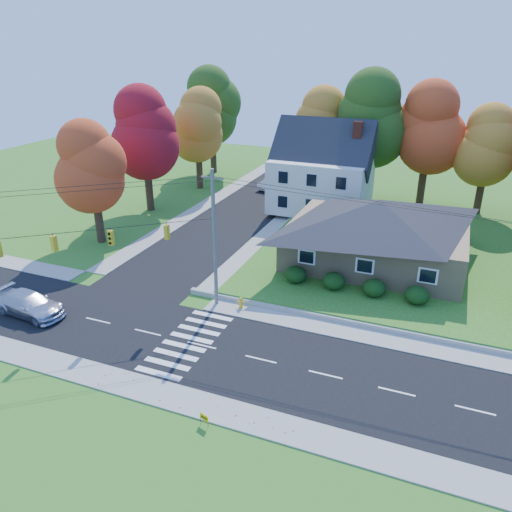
{
  "coord_description": "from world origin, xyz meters",
  "views": [
    {
      "loc": [
        13.09,
        -23.3,
        17.81
      ],
      "look_at": [
        0.46,
        8.0,
        2.99
      ],
      "focal_mm": 35.0,
      "sensor_mm": 36.0,
      "label": 1
    }
  ],
  "objects_px": {
    "ranch_house": "(377,230)",
    "fire_hydrant": "(241,303)",
    "silver_sedan": "(29,304)",
    "white_car": "(273,182)"
  },
  "relations": [
    {
      "from": "ranch_house",
      "to": "white_car",
      "type": "height_order",
      "value": "ranch_house"
    },
    {
      "from": "ranch_house",
      "to": "white_car",
      "type": "xyz_separation_m",
      "value": [
        -16.16,
        19.21,
        -2.43
      ]
    },
    {
      "from": "ranch_house",
      "to": "silver_sedan",
      "type": "height_order",
      "value": "ranch_house"
    },
    {
      "from": "silver_sedan",
      "to": "fire_hydrant",
      "type": "bearing_deg",
      "value": -59.32
    },
    {
      "from": "ranch_house",
      "to": "fire_hydrant",
      "type": "xyz_separation_m",
      "value": [
        -7.6,
        -10.75,
        -2.84
      ]
    },
    {
      "from": "silver_sedan",
      "to": "fire_hydrant",
      "type": "relative_size",
      "value": 6.13
    },
    {
      "from": "silver_sedan",
      "to": "fire_hydrant",
      "type": "distance_m",
      "value": 14.74
    },
    {
      "from": "white_car",
      "to": "fire_hydrant",
      "type": "xyz_separation_m",
      "value": [
        8.57,
        -29.96,
        -0.41
      ]
    },
    {
      "from": "white_car",
      "to": "fire_hydrant",
      "type": "distance_m",
      "value": 31.16
    },
    {
      "from": "ranch_house",
      "to": "silver_sedan",
      "type": "relative_size",
      "value": 2.67
    }
  ]
}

